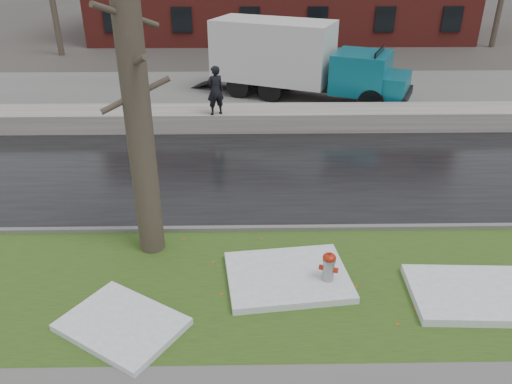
{
  "coord_description": "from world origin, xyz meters",
  "views": [
    {
      "loc": [
        -0.39,
        -9.86,
        6.78
      ],
      "look_at": [
        -0.19,
        1.26,
        1.0
      ],
      "focal_mm": 35.0,
      "sensor_mm": 36.0,
      "label": 1
    }
  ],
  "objects_px": {
    "tree": "(136,99)",
    "box_truck": "(295,59)",
    "fire_hydrant": "(329,268)",
    "worker": "(215,90)"
  },
  "relations": [
    {
      "from": "tree",
      "to": "fire_hydrant",
      "type": "bearing_deg",
      "value": -21.11
    },
    {
      "from": "tree",
      "to": "box_truck",
      "type": "height_order",
      "value": "tree"
    },
    {
      "from": "tree",
      "to": "worker",
      "type": "relative_size",
      "value": 4.03
    },
    {
      "from": "fire_hydrant",
      "to": "box_truck",
      "type": "distance_m",
      "value": 13.99
    },
    {
      "from": "fire_hydrant",
      "to": "tree",
      "type": "distance_m",
      "value": 5.38
    },
    {
      "from": "box_truck",
      "to": "worker",
      "type": "relative_size",
      "value": 5.48
    },
    {
      "from": "tree",
      "to": "worker",
      "type": "height_order",
      "value": "tree"
    },
    {
      "from": "tree",
      "to": "box_truck",
      "type": "distance_m",
      "value": 13.3
    },
    {
      "from": "fire_hydrant",
      "to": "worker",
      "type": "bearing_deg",
      "value": 128.03
    },
    {
      "from": "fire_hydrant",
      "to": "box_truck",
      "type": "xyz_separation_m",
      "value": [
        0.47,
        13.92,
        1.3
      ]
    }
  ]
}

